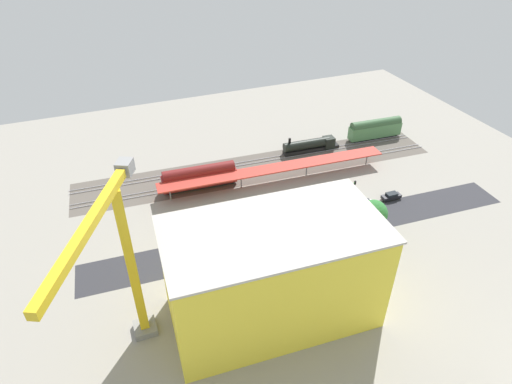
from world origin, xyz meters
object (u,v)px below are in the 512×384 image
(parked_car_0, at_px, (391,196))
(street_tree_1, at_px, (266,246))
(platform_canopy_near, at_px, (275,168))
(parked_car_2, at_px, (335,209))
(tower_crane, at_px, (122,261))
(street_tree_3, at_px, (373,214))
(construction_building, at_px, (273,275))
(street_tree_2, at_px, (309,229))
(freight_coach_far, at_px, (199,176))
(parked_car_1, at_px, (365,204))
(box_truck_2, at_px, (233,262))
(box_truck_1, at_px, (276,246))
(box_truck_0, at_px, (307,241))
(locomotive, at_px, (312,145))
(traffic_light, at_px, (354,190))
(parked_car_3, at_px, (309,219))
(street_tree_0, at_px, (277,237))
(passenger_coach, at_px, (375,128))
(parked_car_4, at_px, (279,226))

(parked_car_0, bearing_deg, street_tree_1, 14.69)
(platform_canopy_near, xyz_separation_m, parked_car_2, (-7.73, 16.81, -3.00))
(tower_crane, relative_size, street_tree_3, 3.94)
(construction_building, bearing_deg, street_tree_2, -134.00)
(freight_coach_far, height_order, parked_car_1, freight_coach_far)
(construction_building, distance_m, box_truck_2, 14.88)
(parked_car_0, relative_size, parked_car_1, 1.05)
(box_truck_1, bearing_deg, box_truck_2, 7.08)
(box_truck_0, xyz_separation_m, box_truck_2, (16.06, 0.20, 0.06))
(locomotive, height_order, street_tree_3, street_tree_3)
(box_truck_0, relative_size, street_tree_3, 1.32)
(box_truck_0, bearing_deg, traffic_light, -150.37)
(construction_building, relative_size, traffic_light, 4.92)
(construction_building, xyz_separation_m, street_tree_1, (-3.69, -11.48, -4.65))
(street_tree_3, bearing_deg, freight_coach_far, -45.23)
(parked_car_3, distance_m, tower_crane, 46.76)
(tower_crane, height_order, street_tree_1, tower_crane)
(street_tree_1, height_order, traffic_light, street_tree_1)
(tower_crane, bearing_deg, box_truck_1, -157.93)
(parked_car_1, distance_m, parked_car_2, 7.31)
(street_tree_2, bearing_deg, parked_car_1, -155.81)
(parked_car_2, height_order, street_tree_0, street_tree_0)
(platform_canopy_near, relative_size, parked_car_0, 12.27)
(passenger_coach, bearing_deg, street_tree_0, 37.57)
(passenger_coach, bearing_deg, box_truck_1, 36.81)
(construction_building, distance_m, street_tree_0, 14.18)
(freight_coach_far, xyz_separation_m, parked_car_4, (-11.53, 21.85, -2.34))
(parked_car_0, distance_m, parked_car_4, 29.16)
(street_tree_0, relative_size, traffic_light, 1.18)
(traffic_light, bearing_deg, parked_car_2, 8.31)
(parked_car_1, distance_m, street_tree_1, 29.89)
(traffic_light, bearing_deg, parked_car_0, 173.54)
(construction_building, bearing_deg, street_tree_1, -104.65)
(locomotive, relative_size, parked_car_4, 3.80)
(locomotive, bearing_deg, street_tree_0, 53.77)
(street_tree_2, xyz_separation_m, traffic_light, (-16.60, -10.07, -1.15))
(box_truck_2, xyz_separation_m, street_tree_1, (-6.52, 1.08, 2.82))
(platform_canopy_near, xyz_separation_m, box_truck_2, (19.76, 25.56, -1.97))
(platform_canopy_near, distance_m, parked_car_3, 17.97)
(parked_car_4, relative_size, tower_crane, 0.14)
(platform_canopy_near, bearing_deg, street_tree_2, 81.21)
(passenger_coach, height_order, freight_coach_far, passenger_coach)
(parked_car_3, relative_size, street_tree_2, 0.49)
(locomotive, relative_size, tower_crane, 0.55)
(parked_car_0, distance_m, tower_crane, 66.56)
(parked_car_1, height_order, street_tree_3, street_tree_3)
(freight_coach_far, height_order, parked_car_3, freight_coach_far)
(freight_coach_far, distance_m, box_truck_1, 29.70)
(parked_car_3, bearing_deg, freight_coach_far, -49.69)
(box_truck_1, bearing_deg, passenger_coach, -143.19)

